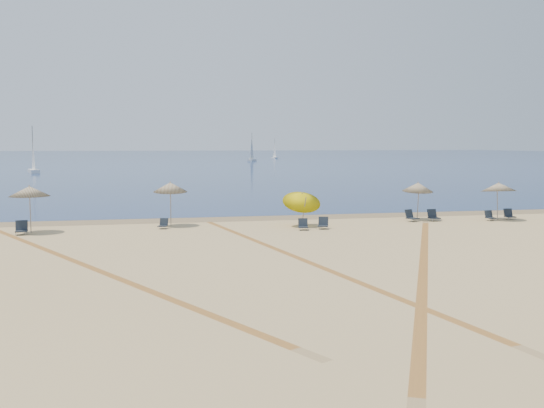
{
  "coord_description": "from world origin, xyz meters",
  "views": [
    {
      "loc": [
        -7.25,
        -15.34,
        4.83
      ],
      "look_at": [
        0.0,
        20.0,
        1.3
      ],
      "focal_mm": 40.69,
      "sensor_mm": 36.0,
      "label": 1
    }
  ],
  "objects": [
    {
      "name": "chair_7",
      "position": [
        10.43,
        20.32,
        0.32
      ],
      "size": [
        0.65,
        0.74,
        0.73
      ],
      "rotation": [
        0.0,
        0.0,
        0.07
      ],
      "color": "black",
      "rests_on": "ground"
    },
    {
      "name": "ground",
      "position": [
        0.0,
        0.0,
        0.0
      ],
      "size": [
        160.0,
        160.0,
        0.0
      ],
      "primitive_type": "plane",
      "color": "tan",
      "rests_on": "ground"
    },
    {
      "name": "chair_4",
      "position": [
        1.38,
        17.99,
        0.28
      ],
      "size": [
        0.63,
        0.71,
        0.64
      ],
      "rotation": [
        0.0,
        0.0,
        -0.18
      ],
      "color": "black",
      "rests_on": "ground"
    },
    {
      "name": "umbrella_4",
      "position": [
        9.69,
        21.05,
        2.09
      ],
      "size": [
        1.95,
        1.99,
        2.45
      ],
      "color": "gray",
      "rests_on": "ground"
    },
    {
      "name": "sailboat_0",
      "position": [
        21.87,
        154.51,
        2.38
      ],
      "size": [
        3.4,
        5.37,
        7.87
      ],
      "rotation": [
        0.0,
        0.0,
        -0.42
      ],
      "color": "white",
      "rests_on": "ocean"
    },
    {
      "name": "sailboat_1",
      "position": [
        -25.59,
        93.51,
        2.37
      ],
      "size": [
        2.75,
        5.42,
        7.83
      ],
      "rotation": [
        0.0,
        0.0,
        0.28
      ],
      "color": "white",
      "rests_on": "ocean"
    },
    {
      "name": "chair_5",
      "position": [
        2.61,
        18.19,
        0.3
      ],
      "size": [
        0.75,
        0.81,
        0.68
      ],
      "rotation": [
        0.0,
        0.0,
        -0.35
      ],
      "color": "black",
      "rests_on": "ground"
    },
    {
      "name": "umbrella_5",
      "position": [
        14.75,
        20.07,
        2.09
      ],
      "size": [
        2.22,
        2.26,
        2.46
      ],
      "color": "gray",
      "rests_on": "ground"
    },
    {
      "name": "wet_sand",
      "position": [
        0.0,
        24.0,
        0.0
      ],
      "size": [
        500.0,
        500.0,
        0.0
      ],
      "primitive_type": "plane",
      "color": "olive",
      "rests_on": "ground"
    },
    {
      "name": "ocean",
      "position": [
        0.0,
        225.0,
        0.01
      ],
      "size": [
        500.0,
        500.0,
        0.0
      ],
      "primitive_type": "plane",
      "color": "#0C2151",
      "rests_on": "ground"
    },
    {
      "name": "chair_9",
      "position": [
        15.55,
        20.02,
        0.3
      ],
      "size": [
        0.59,
        0.68,
        0.68
      ],
      "rotation": [
        0.0,
        0.0,
        -0.03
      ],
      "color": "black",
      "rests_on": "ground"
    },
    {
      "name": "chair_2",
      "position": [
        -13.82,
        19.29,
        0.33
      ],
      "size": [
        0.7,
        0.8,
        0.74
      ],
      "rotation": [
        0.0,
        0.0,
        0.13
      ],
      "color": "black",
      "rests_on": "ground"
    },
    {
      "name": "chair_8",
      "position": [
        14.04,
        19.8,
        0.28
      ],
      "size": [
        0.56,
        0.64,
        0.63
      ],
      "rotation": [
        0.0,
        0.0,
        0.08
      ],
      "color": "black",
      "rests_on": "ground"
    },
    {
      "name": "umbrella_3",
      "position": [
        1.69,
        19.49,
        1.66
      ],
      "size": [
        2.24,
        2.23,
        2.45
      ],
      "color": "gray",
      "rests_on": "ground"
    },
    {
      "name": "tire_tracks",
      "position": [
        -2.51,
        9.49,
        0.0
      ],
      "size": [
        51.61,
        41.63,
        0.0
      ],
      "color": "tan",
      "rests_on": "ground"
    },
    {
      "name": "umbrella_1",
      "position": [
        -13.46,
        19.92,
        2.27
      ],
      "size": [
        2.17,
        2.17,
        2.61
      ],
      "color": "gray",
      "rests_on": "ground"
    },
    {
      "name": "umbrella_2",
      "position": [
        -5.85,
        21.23,
        2.29
      ],
      "size": [
        1.99,
        2.02,
        2.64
      ],
      "color": "gray",
      "rests_on": "ground"
    },
    {
      "name": "chair_6",
      "position": [
        8.96,
        20.4,
        0.32
      ],
      "size": [
        0.84,
        0.89,
        0.73
      ],
      "rotation": [
        0.0,
        0.0,
        0.41
      ],
      "color": "black",
      "rests_on": "ground"
    },
    {
      "name": "chair_3",
      "position": [
        -6.33,
        20.12,
        0.26
      ],
      "size": [
        0.66,
        0.71,
        0.59
      ],
      "rotation": [
        0.0,
        0.0,
        -0.36
      ],
      "color": "black",
      "rests_on": "ground"
    },
    {
      "name": "sailboat_2",
      "position": [
        34.52,
        183.84,
        1.98
      ],
      "size": [
        1.46,
        4.46,
        6.53
      ],
      "rotation": [
        0.0,
        0.0,
        0.08
      ],
      "color": "white",
      "rests_on": "ocean"
    }
  ]
}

